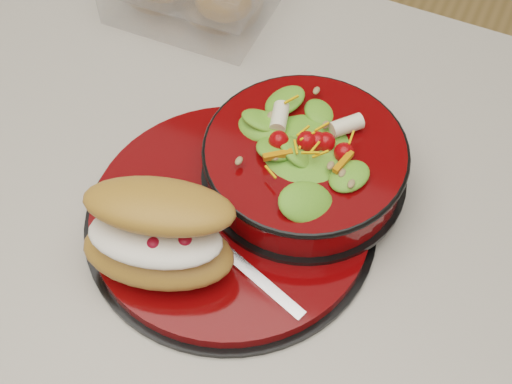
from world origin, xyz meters
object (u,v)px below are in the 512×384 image
at_px(island_counter, 300,374).
at_px(croissant, 159,234).
at_px(dinner_plate, 231,217).
at_px(fork, 237,260).
at_px(salad_bowl, 305,157).

relative_size(island_counter, croissant, 7.45).
xyz_separation_m(dinner_plate, fork, (0.03, -0.05, 0.01)).
xyz_separation_m(croissant, fork, (0.07, 0.03, -0.04)).
distance_m(island_counter, dinner_plate, 0.47).
bearing_deg(dinner_plate, fork, -58.57).
bearing_deg(island_counter, salad_bowl, 139.70).
height_order(island_counter, dinner_plate, dinner_plate).
height_order(salad_bowl, fork, salad_bowl).
bearing_deg(salad_bowl, fork, -99.04).
xyz_separation_m(island_counter, fork, (-0.05, -0.10, 0.47)).
xyz_separation_m(dinner_plate, croissant, (-0.04, -0.08, 0.05)).
bearing_deg(island_counter, dinner_plate, -152.31).
relative_size(dinner_plate, salad_bowl, 1.40).
relative_size(salad_bowl, croissant, 1.33).
bearing_deg(fork, salad_bowl, 10.36).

